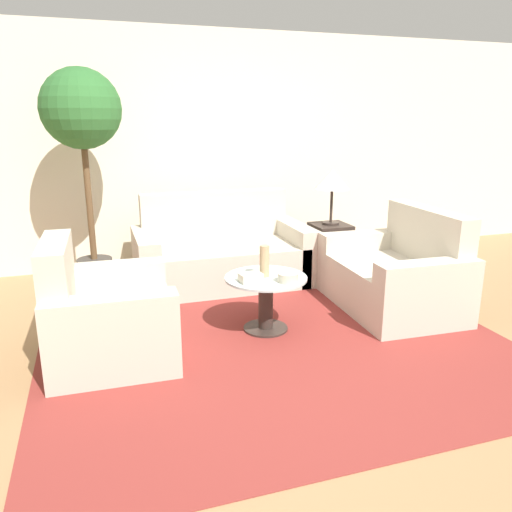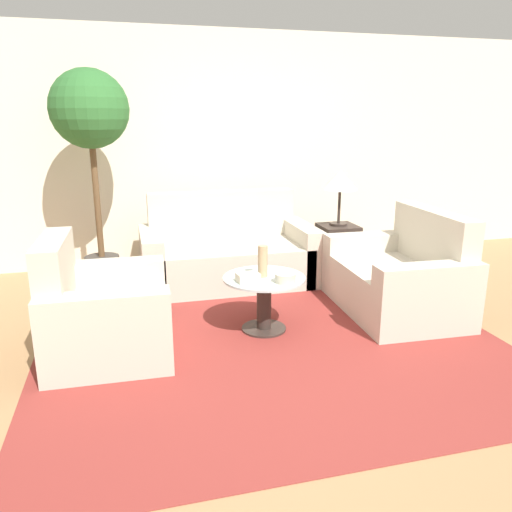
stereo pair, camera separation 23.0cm
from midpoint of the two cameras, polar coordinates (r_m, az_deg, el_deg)
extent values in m
plane|color=#9E754C|center=(3.45, 2.90, -13.03)|extent=(14.00, 14.00, 0.00)
cube|color=beige|center=(5.87, -7.36, 11.97)|extent=(10.00, 0.06, 2.60)
cube|color=maroon|center=(4.07, -0.54, -8.35)|extent=(3.43, 3.47, 0.01)
cube|color=beige|center=(5.11, -4.98, -0.96)|extent=(1.55, 0.91, 0.41)
cube|color=beige|center=(5.40, -5.93, 2.60)|extent=(1.55, 0.18, 0.90)
cube|color=beige|center=(4.98, -13.73, -0.80)|extent=(0.20, 0.91, 0.58)
cube|color=beige|center=(5.31, 3.18, 0.64)|extent=(0.20, 0.91, 0.58)
cube|color=beige|center=(3.75, -17.77, -7.91)|extent=(0.86, 0.79, 0.41)
cube|color=beige|center=(3.70, -23.18, -4.99)|extent=(0.20, 0.77, 0.87)
cube|color=beige|center=(3.36, -17.95, -9.13)|extent=(0.84, 0.22, 0.58)
cube|color=beige|center=(4.08, -17.82, -4.75)|extent=(0.84, 0.22, 0.58)
cube|color=beige|center=(4.58, 13.66, -3.32)|extent=(0.91, 1.11, 0.41)
cube|color=beige|center=(4.69, 17.51, -0.15)|extent=(0.22, 1.08, 0.88)
cube|color=beige|center=(5.01, 10.73, -0.53)|extent=(0.87, 0.23, 0.58)
cube|color=beige|center=(4.12, 17.39, -4.50)|extent=(0.87, 0.23, 0.58)
cylinder|color=#332823|center=(4.06, -0.54, -8.28)|extent=(0.36, 0.36, 0.02)
cylinder|color=#332823|center=(3.98, -0.55, -5.58)|extent=(0.12, 0.12, 0.43)
cylinder|color=#B2C6C6|center=(3.91, -0.55, -2.52)|extent=(0.65, 0.65, 0.02)
cube|color=#332823|center=(5.51, 7.23, 0.87)|extent=(0.39, 0.39, 0.54)
cylinder|color=#332823|center=(5.44, 7.33, 3.74)|extent=(0.18, 0.18, 0.02)
cylinder|color=#332823|center=(5.41, 7.40, 5.73)|extent=(0.03, 0.03, 0.36)
cone|color=white|center=(5.37, 7.50, 8.68)|extent=(0.37, 0.37, 0.20)
cylinder|color=#3D3833|center=(5.23, -19.07, -1.95)|extent=(0.34, 0.34, 0.31)
cylinder|color=brown|center=(5.07, -19.83, 6.33)|extent=(0.06, 0.06, 1.22)
sphere|color=#2D662D|center=(5.01, -20.70, 15.49)|extent=(0.73, 0.73, 0.73)
cylinder|color=tan|center=(3.88, -0.73, -0.59)|extent=(0.08, 0.08, 0.25)
cylinder|color=beige|center=(3.78, 1.94, -2.48)|extent=(0.16, 0.16, 0.07)
cube|color=beige|center=(3.78, -2.36, -2.49)|extent=(0.18, 0.13, 0.07)
camera|label=1|loc=(0.12, -91.61, -0.45)|focal=35.00mm
camera|label=2|loc=(0.12, 88.39, 0.45)|focal=35.00mm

